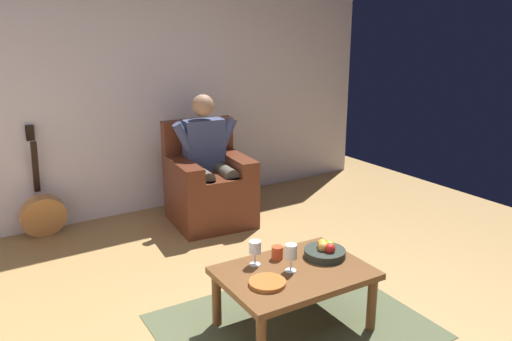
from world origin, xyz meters
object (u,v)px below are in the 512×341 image
guitar (43,212)px  decorative_dish (267,283)px  person_seated (209,156)px  wine_glass_near (291,253)px  wine_glass_far (255,249)px  fruit_bowl (325,251)px  candle_jar (277,253)px  armchair (209,187)px  coffee_table (294,278)px

guitar → decorative_dish: guitar is taller
person_seated → wine_glass_near: (0.42, 1.86, -0.14)m
wine_glass_near → wine_glass_far: bearing=-53.4°
wine_glass_near → wine_glass_far: wine_glass_near is taller
wine_glass_far → decorative_dish: bearing=73.3°
wine_glass_near → fruit_bowl: 0.32m
wine_glass_near → candle_jar: bearing=-98.8°
armchair → decorative_dish: 2.05m
fruit_bowl → decorative_dish: (0.52, 0.11, -0.03)m
decorative_dish → candle_jar: candle_jar is taller
armchair → wine_glass_near: armchair is taller
candle_jar → fruit_bowl: bearing=152.6°
fruit_bowl → wine_glass_far: bearing=-18.2°
fruit_bowl → decorative_dish: bearing=11.4°
decorative_dish → candle_jar: bearing=-134.3°
armchair → candle_jar: (0.39, 1.70, 0.09)m
wine_glass_near → person_seated: bearing=-102.6°
wine_glass_near → candle_jar: 0.20m
guitar → fruit_bowl: guitar is taller
coffee_table → wine_glass_near: wine_glass_near is taller
decorative_dish → fruit_bowl: bearing=-168.6°
wine_glass_far → guitar: bearing=-68.2°
coffee_table → decorative_dish: size_ratio=4.26×
guitar → wine_glass_far: size_ratio=6.23×
guitar → wine_glass_near: size_ratio=5.71×
wine_glass_far → candle_jar: wine_glass_far is taller
wine_glass_far → armchair: bearing=-108.2°
guitar → decorative_dish: 2.55m
person_seated → candle_jar: bearing=83.2°
coffee_table → wine_glass_near: 0.18m
wine_glass_far → decorative_dish: 0.28m
person_seated → guitar: bearing=-13.1°
fruit_bowl → candle_jar: 0.31m
coffee_table → wine_glass_far: bearing=-49.7°
armchair → coffee_table: armchair is taller
decorative_dish → armchair: bearing=-108.0°
coffee_table → decorative_dish: 0.26m
guitar → wine_glass_far: guitar is taller
armchair → person_seated: (0.00, 0.03, 0.32)m
decorative_dish → wine_glass_far: bearing=-106.7°
wine_glass_near → fruit_bowl: bearing=-172.4°
guitar → wine_glass_near: guitar is taller
wine_glass_far → wine_glass_near: bearing=126.6°
guitar → candle_jar: guitar is taller
guitar → decorative_dish: bearing=108.1°
wine_glass_near → decorative_dish: (0.22, 0.06, -0.11)m
armchair → candle_jar: bearing=83.3°
candle_jar → guitar: bearing=-64.5°
person_seated → decorative_dish: bearing=78.0°
person_seated → coffee_table: bearing=84.3°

